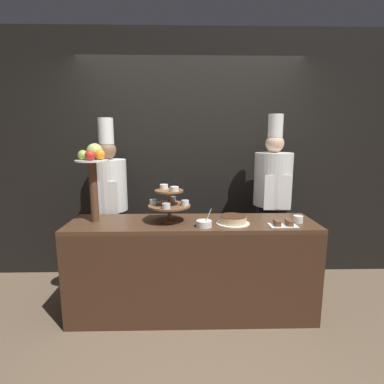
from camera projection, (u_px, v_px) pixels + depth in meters
ground_plane at (193, 330)px, 2.55m from camera, size 14.00×14.00×0.00m
wall_back at (190, 157)px, 3.47m from camera, size 10.00×0.06×2.80m
buffet_counter at (192, 268)px, 2.75m from camera, size 2.19×0.57×0.88m
tiered_stand at (169, 202)px, 2.63m from camera, size 0.37×0.37×0.33m
fruit_pedestal at (93, 166)px, 2.61m from camera, size 0.29×0.29×0.69m
cake_round at (233, 220)px, 2.60m from camera, size 0.29×0.29×0.07m
cup_white at (298, 219)px, 2.63m from camera, size 0.08×0.08×0.06m
cake_square_tray at (283, 224)px, 2.54m from camera, size 0.23×0.14×0.05m
serving_bowl_near at (204, 224)px, 2.51m from camera, size 0.13×0.13×0.16m
chef_left at (109, 200)px, 3.15m from camera, size 0.38×0.38×1.81m
chef_center_left at (272, 196)px, 3.19m from camera, size 0.39×0.39×1.85m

